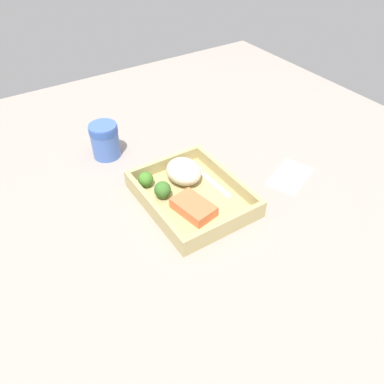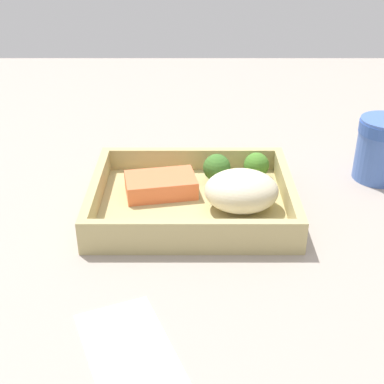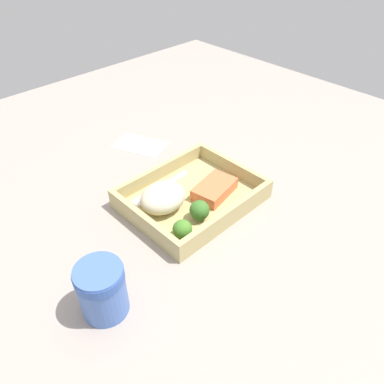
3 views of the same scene
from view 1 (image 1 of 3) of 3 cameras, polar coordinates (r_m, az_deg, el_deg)
The scene contains 10 objects.
ground_plane at distance 90.55cm, azimuth -0.00°, elevation -1.77°, with size 160.00×160.00×2.00cm, color gray.
takeout_tray at distance 89.47cm, azimuth -0.00°, elevation -1.02°, with size 27.45×21.97×1.20cm, color tan.
tray_rim at distance 88.00cm, azimuth -0.00°, elevation 0.06°, with size 27.45×21.97×3.25cm.
salmon_fillet at distance 84.49cm, azimuth 0.23°, elevation -2.35°, with size 9.75×6.13×2.57cm, color #ED6F41.
mashed_potatoes at distance 92.38cm, azimuth -1.27°, elevation 3.19°, with size 9.87×8.32×5.36cm, color beige.
broccoli_floret_1 at distance 91.57cm, azimuth -7.07°, elevation 1.92°, with size 3.75×3.75×3.95cm.
broccoli_floret_2 at distance 87.75cm, azimuth -4.50°, elevation 0.31°, with size 4.04×4.04×4.34cm.
fork at distance 94.30cm, azimuth 2.33°, elevation 2.16°, with size 15.86×2.39×0.44cm.
paper_cup at distance 104.23cm, azimuth -13.16°, elevation 7.90°, with size 7.69×7.69×9.61cm.
receipt_slip at distance 100.05cm, azimuth 14.71°, elevation 2.31°, with size 7.88×12.99×0.24cm, color white.
Camera 1 is at (-55.89, 36.19, 60.37)cm, focal length 35.00 mm.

